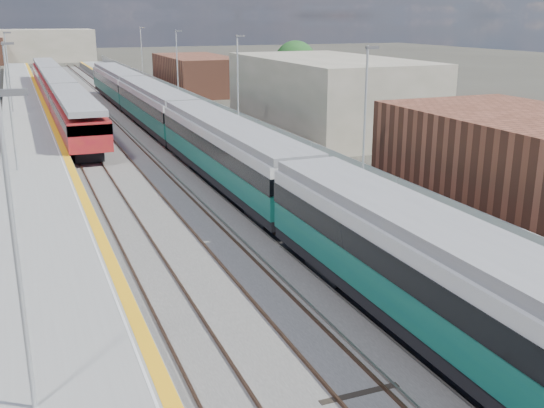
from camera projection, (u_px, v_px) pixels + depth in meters
ground at (139, 132)px, 56.37m from camera, size 320.00×320.00×0.00m
ballast_bed at (109, 129)px, 57.78m from camera, size 10.50×155.00×0.06m
tracks at (113, 125)px, 59.47m from camera, size 8.96×160.00×0.17m
platform_right at (189, 119)px, 60.32m from camera, size 4.70×155.00×8.52m
platform_left at (29, 129)px, 55.21m from camera, size 4.30×155.00×8.52m
green_train at (185, 124)px, 46.55m from camera, size 3.04×84.42×3.34m
red_train at (58, 90)px, 68.94m from camera, size 2.97×60.26×3.75m
tree_d at (295, 62)px, 77.78m from camera, size 5.22×5.22×7.08m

